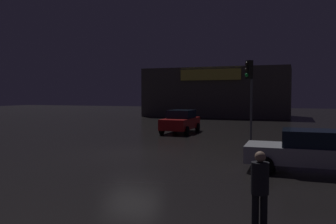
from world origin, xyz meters
The scene contains 6 objects.
ground_plane centered at (0.00, 0.00, 0.00)m, with size 120.00×120.00×0.00m, color black.
store_building centered at (-2.30, 29.20, 2.96)m, with size 17.42×8.46×5.92m.
traffic_signal_opposite centered at (4.64, 4.75, 3.40)m, with size 0.42×0.42×4.50m.
car_near centered at (7.42, -1.26, 0.73)m, with size 4.27×2.07×1.46m.
car_crossing centered at (-0.67, 9.18, 0.82)m, with size 1.99×4.12×1.60m.
pedestrian centered at (6.36, -7.44, 0.93)m, with size 0.41×0.41×1.60m.
Camera 1 is at (6.98, -14.23, 2.67)m, focal length 37.28 mm.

